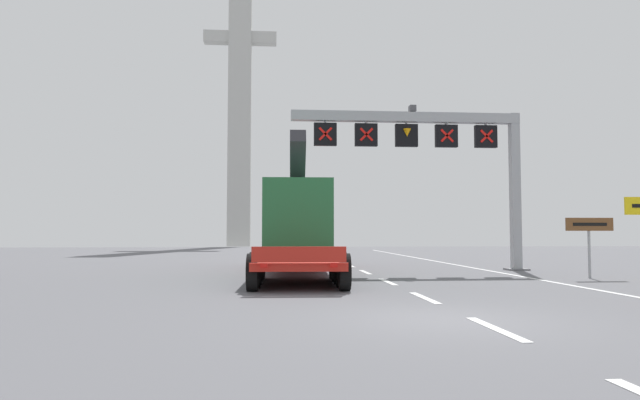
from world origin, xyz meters
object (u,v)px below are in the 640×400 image
tourist_info_sign_brown (589,231)px  bridge_pylon_distant (240,75)px  overhead_lane_gantry (435,143)px  heavy_haul_truck_red (297,226)px

tourist_info_sign_brown → bridge_pylon_distant: bearing=107.7°
overhead_lane_gantry → bridge_pylon_distant: 49.42m
bridge_pylon_distant → tourist_info_sign_brown: bearing=-72.3°
heavy_haul_truck_red → overhead_lane_gantry: bearing=8.7°
heavy_haul_truck_red → tourist_info_sign_brown: size_ratio=6.24×
overhead_lane_gantry → bridge_pylon_distant: bridge_pylon_distant is taller
overhead_lane_gantry → bridge_pylon_distant: size_ratio=0.26×
tourist_info_sign_brown → heavy_haul_truck_red: bearing=161.0°
heavy_haul_truck_red → bridge_pylon_distant: bridge_pylon_distant is taller
heavy_haul_truck_red → tourist_info_sign_brown: heavy_haul_truck_red is taller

